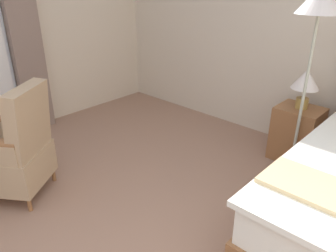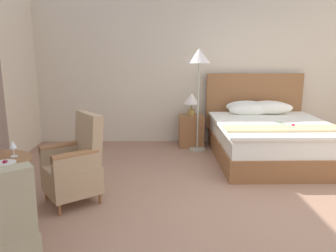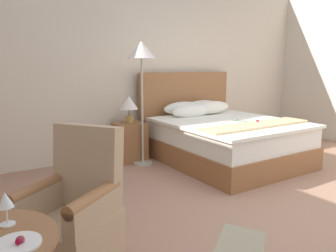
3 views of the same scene
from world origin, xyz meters
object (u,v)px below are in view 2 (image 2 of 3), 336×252
(bed, at_px, (269,136))
(armchair_by_window, at_px, (75,165))
(nightstand, at_px, (191,131))
(snack_plate, at_px, (5,163))
(floor_lamp_brass, at_px, (199,63))
(wine_glass_near_edge, at_px, (13,145))
(bedside_lamp, at_px, (192,100))

(bed, height_order, armchair_by_window, bed)
(nightstand, height_order, snack_plate, snack_plate)
(nightstand, distance_m, floor_lamp_brass, 1.25)
(floor_lamp_brass, height_order, wine_glass_near_edge, floor_lamp_brass)
(nightstand, height_order, armchair_by_window, armchair_by_window)
(armchair_by_window, bearing_deg, bedside_lamp, 56.30)
(wine_glass_near_edge, xyz_separation_m, snack_plate, (0.01, -0.21, -0.10))
(floor_lamp_brass, relative_size, wine_glass_near_edge, 11.20)
(bed, xyz_separation_m, bedside_lamp, (-1.19, 0.72, 0.49))
(bedside_lamp, distance_m, wine_glass_near_edge, 3.38)
(nightstand, relative_size, snack_plate, 3.02)
(bed, xyz_separation_m, snack_plate, (-3.13, -2.26, 0.34))
(bed, relative_size, floor_lamp_brass, 1.20)
(snack_plate, bearing_deg, bedside_lamp, 56.90)
(bed, relative_size, nightstand, 3.63)
(bed, distance_m, wine_glass_near_edge, 3.77)
(floor_lamp_brass, relative_size, snack_plate, 9.11)
(floor_lamp_brass, distance_m, snack_plate, 3.50)
(bed, distance_m, armchair_by_window, 3.11)
(nightstand, xyz_separation_m, bedside_lamp, (-0.00, 0.00, 0.57))
(snack_plate, height_order, armchair_by_window, armchair_by_window)
(bedside_lamp, relative_size, wine_glass_near_edge, 2.57)
(wine_glass_near_edge, bearing_deg, armchair_by_window, 48.60)
(snack_plate, xyz_separation_m, armchair_by_window, (0.43, 0.71, -0.28))
(bedside_lamp, bearing_deg, wine_glass_near_edge, -125.21)
(nightstand, bearing_deg, bedside_lamp, 180.00)
(floor_lamp_brass, bearing_deg, bedside_lamp, 110.12)
(armchair_by_window, bearing_deg, bed, 29.80)
(bedside_lamp, xyz_separation_m, floor_lamp_brass, (0.09, -0.25, 0.65))
(floor_lamp_brass, bearing_deg, snack_plate, -126.64)
(snack_plate, bearing_deg, bed, 35.80)
(bedside_lamp, relative_size, snack_plate, 2.09)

